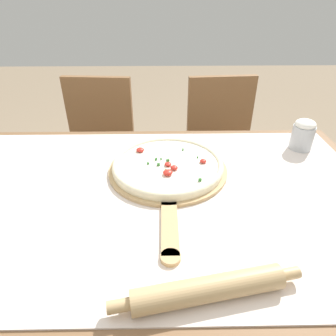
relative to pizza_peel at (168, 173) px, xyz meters
name	(u,v)px	position (x,y,z in m)	size (l,w,h in m)	color
ground_plane	(158,332)	(-0.05, -0.11, -0.78)	(10.00, 10.00, 0.00)	gray
dining_table	(154,219)	(-0.05, -0.11, -0.11)	(1.48, 0.93, 0.77)	brown
towel_cloth	(154,194)	(-0.05, -0.11, -0.01)	(1.40, 0.85, 0.00)	silver
pizza_peel	(168,173)	(0.00, 0.00, 0.00)	(0.41, 0.62, 0.01)	tan
pizza	(168,165)	(0.00, 0.02, 0.02)	(0.38, 0.38, 0.04)	beige
rolling_pin	(208,289)	(0.07, -0.47, 0.02)	(0.41, 0.11, 0.05)	tan
chair_left	(99,146)	(-0.39, 0.69, -0.26)	(0.43, 0.43, 0.90)	brown
chair_right	(221,145)	(0.32, 0.69, -0.26)	(0.43, 0.43, 0.90)	brown
flour_cup	(303,134)	(0.52, 0.18, 0.06)	(0.08, 0.08, 0.12)	#B2B7BC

